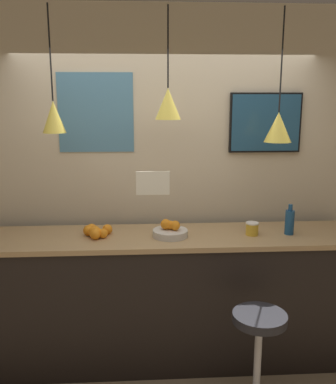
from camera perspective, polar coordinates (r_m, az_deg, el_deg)
The scene contains 13 objects.
back_wall at distance 3.73m, azimuth -0.40°, elevation 1.62°, with size 8.00×0.06×2.90m.
service_counter at distance 3.62m, azimuth -0.00°, elevation -13.93°, with size 3.11×0.63×1.09m.
bar_stool at distance 3.15m, azimuth 11.95°, elevation -19.40°, with size 0.40×0.40×0.74m.
fruit_bowl at distance 3.37m, azimuth 0.30°, elevation -5.23°, with size 0.27×0.27×0.14m.
orange_pile at distance 3.41m, azimuth -9.59°, elevation -5.20°, with size 0.23×0.23×0.09m.
juice_bottle at distance 3.54m, azimuth 15.90°, elevation -3.82°, with size 0.07×0.07×0.24m.
spread_jar at distance 3.46m, azimuth 11.15°, elevation -4.82°, with size 0.10×0.10×0.10m.
pendant_lamp_left at distance 3.30m, azimuth -15.00°, elevation 9.72°, with size 0.17×0.17×0.91m.
pendant_lamp_middle at distance 3.24m, azimuth 0.00°, elevation 11.74°, with size 0.19×0.19×0.81m.
pendant_lamp_right at distance 3.40m, azimuth 14.48°, elevation 8.44°, with size 0.21×0.21×0.98m.
mounted_tv at distance 3.76m, azimuth 12.85°, elevation 8.99°, with size 0.61×0.04×0.50m.
hanging_menu_board at distance 3.06m, azimuth -2.04°, elevation 1.19°, with size 0.24×0.01×0.17m.
wall_poster at distance 3.65m, azimuth -9.61°, elevation 10.37°, with size 0.62×0.01×0.65m.
Camera 1 is at (-0.20, -2.65, 2.15)m, focal length 40.00 mm.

